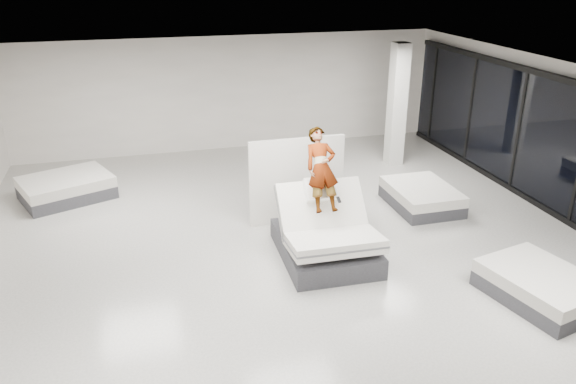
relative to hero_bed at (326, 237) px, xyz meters
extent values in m
plane|color=beige|center=(-0.54, -0.03, -0.42)|extent=(14.00, 14.00, 0.00)
plane|color=black|center=(-0.54, -0.03, 2.78)|extent=(14.00, 14.00, 0.00)
cube|color=white|center=(-0.54, 6.97, 1.18)|extent=(12.00, 0.04, 3.20)
cube|color=#3D3D42|center=(0.00, 0.04, -0.23)|extent=(1.67, 2.19, 0.38)
cube|color=white|center=(0.01, 0.32, 0.43)|extent=(1.64, 0.95, 0.95)
cube|color=slate|center=(0.01, 0.32, 0.43)|extent=(1.65, 0.82, 0.82)
cube|color=white|center=(-0.01, -0.47, 0.15)|extent=(1.64, 1.14, 0.38)
cube|color=slate|center=(-0.01, -0.47, 0.15)|extent=(1.66, 1.14, 0.18)
cube|color=white|center=(0.01, 0.40, 0.80)|extent=(0.60, 0.42, 0.42)
imported|color=slate|center=(0.01, 0.34, 0.91)|extent=(0.62, 1.55, 1.18)
cube|color=black|center=(0.22, -0.01, 0.73)|extent=(0.05, 0.14, 0.08)
cube|color=silver|center=(-0.07, 1.67, 0.49)|extent=(2.00, 0.11, 1.82)
cube|color=#3D3D42|center=(2.81, 1.64, -0.29)|extent=(1.31, 1.74, 0.26)
cube|color=white|center=(2.81, 1.64, -0.05)|extent=(1.31, 1.74, 0.22)
cube|color=#3D3D42|center=(2.91, -2.23, -0.29)|extent=(1.67, 2.00, 0.26)
cube|color=white|center=(2.91, -2.23, -0.05)|extent=(1.67, 2.00, 0.22)
cube|color=#3D3D42|center=(-4.86, 4.23, -0.28)|extent=(2.30, 2.04, 0.29)
cube|color=white|center=(-4.86, 4.23, -0.01)|extent=(2.30, 2.04, 0.24)
cube|color=silver|center=(3.46, 4.47, 1.18)|extent=(0.40, 0.40, 3.20)
cube|color=black|center=(5.36, -0.03, -0.36)|extent=(0.12, 13.40, 0.12)
cube|color=black|center=(5.36, 1.97, 1.03)|extent=(0.09, 0.08, 2.80)
cube|color=black|center=(5.36, 3.97, 1.03)|extent=(0.09, 0.08, 2.80)
cube|color=black|center=(5.36, 5.97, 1.03)|extent=(0.09, 0.08, 2.80)
camera|label=1|loc=(-3.09, -8.65, 4.72)|focal=35.00mm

